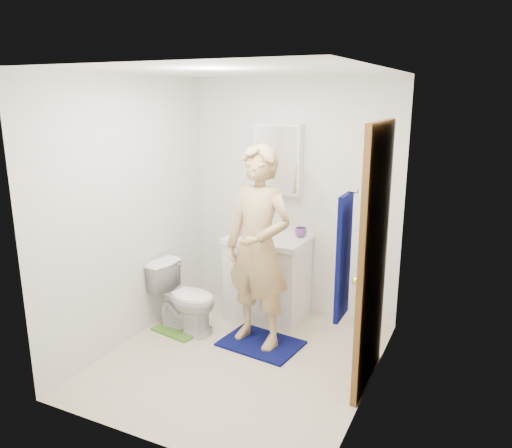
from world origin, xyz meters
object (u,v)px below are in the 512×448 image
Objects in this scene: medicine_cabinet at (278,159)px; towel at (343,257)px; man at (258,248)px; vanity_cabinet at (268,279)px; toilet at (185,297)px; toothbrush_cup at (301,232)px; soap_dispenser at (245,227)px.

medicine_cabinet is 0.87× the size of towel.
vanity_cabinet is at bearing 117.94° from man.
vanity_cabinet reaches higher than toilet.
towel is 1.19× the size of toilet.
towel is at bearing -109.56° from toilet.
vanity_cabinet is 0.59m from toothbrush_cup.
toothbrush_cup is (0.30, 0.13, 0.50)m from vanity_cabinet.
man is (0.17, -0.59, 0.52)m from vanity_cabinet.
vanity_cabinet is at bearing -36.21° from toilet.
soap_dispenser is at bearing -158.23° from toothbrush_cup.
medicine_cabinet is at bearing 52.91° from soap_dispenser.
toilet is 3.65× the size of soap_dispenser.
medicine_cabinet is 1.64m from toilet.
towel is 1.88m from toothbrush_cup.
toothbrush_cup is at bearing 118.62° from towel.
toilet is at bearing -122.07° from soap_dispenser.
man is (-0.12, -0.73, 0.03)m from toothbrush_cup.
medicine_cabinet is 2.11m from towel.
medicine_cabinet reaches higher than toilet.
towel is at bearing -45.11° from soap_dispenser.
toothbrush_cup is (0.30, -0.09, -0.70)m from medicine_cabinet.
towel is 2.16m from toilet.
man is at bearing -73.63° from vanity_cabinet.
toilet is (-0.58, -0.64, -0.06)m from vanity_cabinet.
toothbrush_cup is (-0.88, 1.62, -0.35)m from towel.
man reaches higher than towel.
vanity_cabinet is 6.71× the size of toothbrush_cup.
medicine_cabinet is 0.77m from toothbrush_cup.
man is (0.76, 0.05, 0.59)m from toilet.
man reaches higher than toilet.
soap_dispenser is at bearing 134.89° from towel.
towel reaches higher than soap_dispenser.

